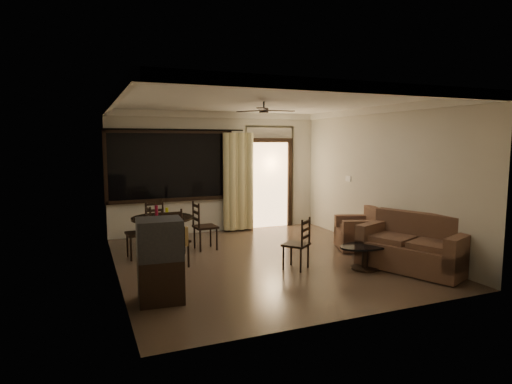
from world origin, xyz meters
name	(u,v)px	position (x,y,z in m)	size (l,w,h in m)	color
ground	(264,260)	(0.00, 0.00, 0.00)	(5.50, 5.50, 0.00)	#7F6651
room_shell	(257,155)	(0.59, 1.77, 1.83)	(5.50, 6.70, 5.50)	beige
dining_table	(163,225)	(-1.60, 1.08, 0.56)	(1.14, 1.14, 0.93)	black
dining_chair_west	(139,242)	(-2.04, 1.02, 0.28)	(0.45, 0.45, 0.95)	black
dining_chair_east	(205,235)	(-0.76, 1.15, 0.28)	(0.45, 0.45, 0.95)	black
dining_chair_south	(176,249)	(-1.53, 0.23, 0.31)	(0.45, 0.51, 0.95)	black
dining_chair_north	(153,232)	(-1.66, 1.87, 0.28)	(0.45, 0.45, 0.95)	black
tv_cabinet	(160,260)	(-2.05, -1.30, 0.56)	(0.62, 0.56, 1.11)	black
sofa	(415,248)	(2.11, -1.45, 0.36)	(1.46, 1.88, 0.89)	#41271E
armchair	(361,233)	(2.10, 0.00, 0.33)	(1.02, 1.02, 0.80)	#41271E
coffee_table	(365,253)	(1.35, -1.14, 0.27)	(0.92, 0.55, 0.41)	black
side_chair	(297,254)	(0.30, -0.69, 0.26)	(0.54, 0.54, 0.87)	black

